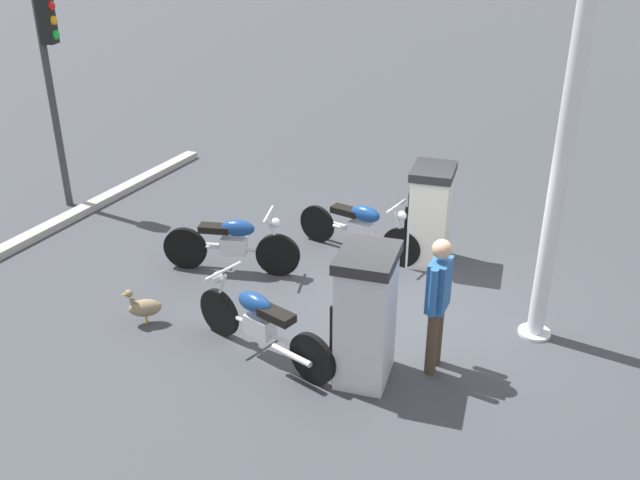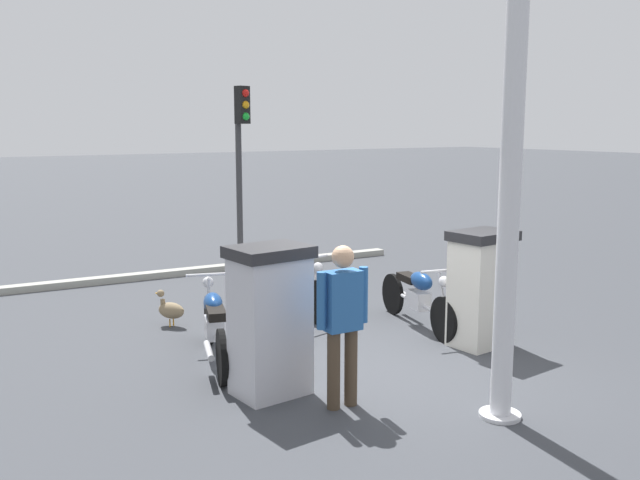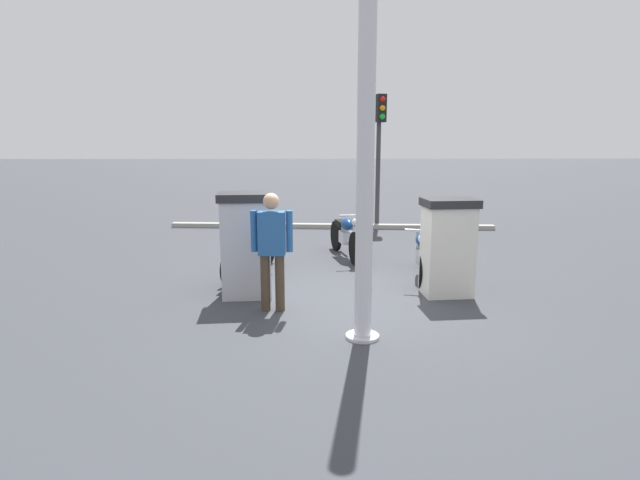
{
  "view_description": "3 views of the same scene",
  "coord_description": "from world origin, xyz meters",
  "px_view_note": "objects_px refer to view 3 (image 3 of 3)",
  "views": [
    {
      "loc": [
        -1.98,
        7.69,
        4.84
      ],
      "look_at": [
        0.87,
        0.44,
        1.05
      ],
      "focal_mm": 39.21,
      "sensor_mm": 36.0,
      "label": 1
    },
    {
      "loc": [
        -6.2,
        4.81,
        2.77
      ],
      "look_at": [
        1.67,
        -0.22,
        1.23
      ],
      "focal_mm": 39.17,
      "sensor_mm": 36.0,
      "label": 2
    },
    {
      "loc": [
        -7.47,
        0.55,
        2.31
      ],
      "look_at": [
        1.08,
        0.39,
        0.63
      ],
      "focal_mm": 28.39,
      "sensor_mm": 36.0,
      "label": 3
    }
  ],
  "objects_px": {
    "motorcycle_far_pump": "(251,249)",
    "roadside_traffic_light": "(380,137)",
    "fuel_pump_near": "(448,247)",
    "attendant_person": "(272,244)",
    "fuel_pump_far": "(246,244)",
    "wandering_duck": "(265,242)",
    "canopy_support_pole": "(365,162)",
    "motorcycle_near_pump": "(422,251)",
    "motorcycle_extra": "(346,235)"
  },
  "relations": [
    {
      "from": "motorcycle_far_pump",
      "to": "attendant_person",
      "type": "height_order",
      "value": "attendant_person"
    },
    {
      "from": "fuel_pump_near",
      "to": "roadside_traffic_light",
      "type": "height_order",
      "value": "roadside_traffic_light"
    },
    {
      "from": "fuel_pump_near",
      "to": "canopy_support_pole",
      "type": "relative_size",
      "value": 0.34
    },
    {
      "from": "fuel_pump_near",
      "to": "motorcycle_far_pump",
      "type": "relative_size",
      "value": 0.73
    },
    {
      "from": "fuel_pump_near",
      "to": "attendant_person",
      "type": "relative_size",
      "value": 0.9
    },
    {
      "from": "wandering_duck",
      "to": "motorcycle_far_pump",
      "type": "bearing_deg",
      "value": 176.82
    },
    {
      "from": "motorcycle_near_pump",
      "to": "wandering_duck",
      "type": "distance_m",
      "value": 3.43
    },
    {
      "from": "fuel_pump_near",
      "to": "motorcycle_far_pump",
      "type": "distance_m",
      "value": 3.35
    },
    {
      "from": "attendant_person",
      "to": "fuel_pump_far",
      "type": "bearing_deg",
      "value": 32.33
    },
    {
      "from": "fuel_pump_far",
      "to": "motorcycle_far_pump",
      "type": "height_order",
      "value": "fuel_pump_far"
    },
    {
      "from": "motorcycle_near_pump",
      "to": "motorcycle_far_pump",
      "type": "relative_size",
      "value": 1.01
    },
    {
      "from": "fuel_pump_far",
      "to": "motorcycle_near_pump",
      "type": "xyz_separation_m",
      "value": [
        1.01,
        -2.86,
        -0.33
      ]
    },
    {
      "from": "fuel_pump_near",
      "to": "canopy_support_pole",
      "type": "xyz_separation_m",
      "value": [
        -1.71,
        1.45,
        1.33
      ]
    },
    {
      "from": "fuel_pump_far",
      "to": "wandering_duck",
      "type": "relative_size",
      "value": 3.11
    },
    {
      "from": "fuel_pump_near",
      "to": "attendant_person",
      "type": "height_order",
      "value": "attendant_person"
    },
    {
      "from": "attendant_person",
      "to": "canopy_support_pole",
      "type": "bearing_deg",
      "value": -131.99
    },
    {
      "from": "motorcycle_extra",
      "to": "canopy_support_pole",
      "type": "xyz_separation_m",
      "value": [
        -4.23,
        0.09,
        1.62
      ]
    },
    {
      "from": "attendant_person",
      "to": "motorcycle_far_pump",
      "type": "bearing_deg",
      "value": 14.96
    },
    {
      "from": "motorcycle_far_pump",
      "to": "roadside_traffic_light",
      "type": "bearing_deg",
      "value": -29.66
    },
    {
      "from": "motorcycle_near_pump",
      "to": "roadside_traffic_light",
      "type": "relative_size",
      "value": 0.58
    },
    {
      "from": "motorcycle_near_pump",
      "to": "canopy_support_pole",
      "type": "height_order",
      "value": "canopy_support_pole"
    },
    {
      "from": "motorcycle_extra",
      "to": "roadside_traffic_light",
      "type": "distance_m",
      "value": 4.42
    },
    {
      "from": "attendant_person",
      "to": "wandering_duck",
      "type": "height_order",
      "value": "attendant_person"
    },
    {
      "from": "fuel_pump_far",
      "to": "roadside_traffic_light",
      "type": "distance_m",
      "value": 7.1
    },
    {
      "from": "fuel_pump_near",
      "to": "attendant_person",
      "type": "distance_m",
      "value": 2.68
    },
    {
      "from": "fuel_pump_near",
      "to": "attendant_person",
      "type": "bearing_deg",
      "value": 104.9
    },
    {
      "from": "wandering_duck",
      "to": "attendant_person",
      "type": "bearing_deg",
      "value": -173.35
    },
    {
      "from": "wandering_duck",
      "to": "canopy_support_pole",
      "type": "bearing_deg",
      "value": -161.4
    },
    {
      "from": "wandering_duck",
      "to": "canopy_support_pole",
      "type": "xyz_separation_m",
      "value": [
        -4.63,
        -1.56,
        1.83
      ]
    },
    {
      "from": "fuel_pump_far",
      "to": "motorcycle_extra",
      "type": "xyz_separation_m",
      "value": [
        2.52,
        -1.66,
        -0.34
      ]
    },
    {
      "from": "motorcycle_near_pump",
      "to": "motorcycle_far_pump",
      "type": "xyz_separation_m",
      "value": [
        0.22,
        2.94,
        -0.0
      ]
    },
    {
      "from": "motorcycle_far_pump",
      "to": "motorcycle_extra",
      "type": "height_order",
      "value": "motorcycle_extra"
    },
    {
      "from": "motorcycle_extra",
      "to": "roadside_traffic_light",
      "type": "xyz_separation_m",
      "value": [
        3.79,
        -1.15,
        1.96
      ]
    },
    {
      "from": "fuel_pump_near",
      "to": "wandering_duck",
      "type": "bearing_deg",
      "value": 45.83
    },
    {
      "from": "motorcycle_near_pump",
      "to": "canopy_support_pole",
      "type": "bearing_deg",
      "value": 154.67
    },
    {
      "from": "fuel_pump_near",
      "to": "motorcycle_extra",
      "type": "bearing_deg",
      "value": 28.29
    },
    {
      "from": "roadside_traffic_light",
      "to": "motorcycle_near_pump",
      "type": "bearing_deg",
      "value": -179.5
    },
    {
      "from": "fuel_pump_far",
      "to": "canopy_support_pole",
      "type": "height_order",
      "value": "canopy_support_pole"
    },
    {
      "from": "fuel_pump_far",
      "to": "motorcycle_far_pump",
      "type": "distance_m",
      "value": 1.28
    },
    {
      "from": "motorcycle_far_pump",
      "to": "motorcycle_extra",
      "type": "bearing_deg",
      "value": -53.53
    },
    {
      "from": "attendant_person",
      "to": "roadside_traffic_light",
      "type": "height_order",
      "value": "roadside_traffic_light"
    },
    {
      "from": "motorcycle_extra",
      "to": "wandering_duck",
      "type": "xyz_separation_m",
      "value": [
        0.4,
        1.65,
        -0.21
      ]
    },
    {
      "from": "motorcycle_far_pump",
      "to": "wandering_duck",
      "type": "relative_size",
      "value": 4.02
    },
    {
      "from": "roadside_traffic_light",
      "to": "fuel_pump_far",
      "type": "bearing_deg",
      "value": 155.98
    },
    {
      "from": "fuel_pump_far",
      "to": "motorcycle_far_pump",
      "type": "relative_size",
      "value": 0.77
    },
    {
      "from": "fuel_pump_near",
      "to": "wandering_duck",
      "type": "height_order",
      "value": "fuel_pump_near"
    },
    {
      "from": "fuel_pump_near",
      "to": "attendant_person",
      "type": "xyz_separation_m",
      "value": [
        -0.69,
        2.58,
        0.18
      ]
    },
    {
      "from": "fuel_pump_far",
      "to": "canopy_support_pole",
      "type": "relative_size",
      "value": 0.36
    },
    {
      "from": "motorcycle_extra",
      "to": "wandering_duck",
      "type": "distance_m",
      "value": 1.71
    },
    {
      "from": "motorcycle_near_pump",
      "to": "wandering_duck",
      "type": "relative_size",
      "value": 4.05
    }
  ]
}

